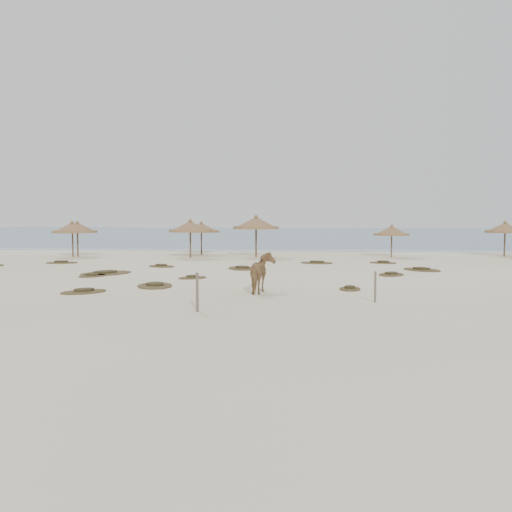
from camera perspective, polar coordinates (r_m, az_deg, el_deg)
The scene contains 26 objects.
ground at distance 24.92m, azimuth -5.05°, elevation -3.00°, with size 160.00×160.00×0.00m, color #EEE4C4.
ocean at distance 99.47m, azimuth 2.70°, elevation 2.25°, with size 200.00×100.00×0.01m, color navy.
foam_line at distance 50.61m, azimuth 0.21°, elevation 0.57°, with size 70.00×0.60×0.01m, color white.
palapa_0 at distance 44.76m, azimuth -17.43°, elevation 2.67°, with size 3.34×3.34×2.75m.
palapa_1 at distance 44.66m, azimuth -17.89°, elevation 2.65°, with size 3.66×3.66×2.74m.
palapa_2 at distance 45.37m, azimuth -5.49°, elevation 2.78°, with size 3.49×3.49×2.68m.
palapa_3 at distance 41.76m, azimuth -6.59°, elevation 2.88°, with size 3.98×3.98×2.88m.
palapa_4 at distance 42.29m, azimuth 0.01°, elevation 3.26°, with size 3.54×3.54×3.20m.
palapa_5 at distance 43.31m, azimuth 13.42°, elevation 2.41°, with size 3.10×3.10×2.46m.
palapa_6 at distance 46.65m, azimuth 23.64°, elevation 2.56°, with size 3.68×3.68×2.74m.
horse at distance 22.49m, azimuth 0.65°, elevation -1.70°, with size 0.86×1.88×1.59m, color #9C7247.
fence_post_near at distance 18.19m, azimuth -5.90°, elevation -3.62°, with size 0.09×0.09×1.25m, color #65594B.
fence_post_far at distance 20.48m, azimuth 11.84°, elevation -3.04°, with size 0.08×0.08×1.10m, color #65594B.
scrub_1 at distance 30.97m, azimuth -14.81°, elevation -1.65°, with size 3.24×3.68×0.16m.
scrub_2 at distance 27.97m, azimuth -6.37°, elevation -2.14°, with size 1.73×1.68×0.16m.
scrub_3 at distance 32.78m, azimuth -1.39°, elevation -1.21°, with size 2.28×2.81×0.16m.
scrub_4 at distance 30.11m, azimuth 13.36°, elevation -1.78°, with size 1.82×2.22×0.16m.
scrub_5 at distance 33.24m, azimuth 16.24°, elevation -1.30°, with size 2.64×2.96×0.16m.
scrub_6 at distance 38.85m, azimuth -18.88°, elevation -0.61°, with size 2.21×1.59×0.16m.
scrub_7 at distance 36.86m, azimuth 6.10°, elevation -0.66°, with size 2.48×1.97×0.16m.
scrub_9 at distance 24.99m, azimuth -10.07°, elevation -2.90°, with size 2.01×2.62×0.16m.
scrub_10 at distance 37.64m, azimuth 12.59°, elevation -0.63°, with size 2.11×1.82×0.16m.
scrub_11 at distance 23.67m, azimuth -16.84°, elevation -3.40°, with size 2.17×2.20×0.16m.
scrub_12 at distance 23.87m, azimuth 9.39°, elevation -3.22°, with size 1.02×1.44×0.16m.
scrub_13 at distance 34.60m, azimuth -9.44°, elevation -0.99°, with size 2.14×1.93×0.16m.
scrub_14 at distance 29.83m, azimuth -16.03°, elevation -1.88°, with size 1.67×1.85×0.16m.
Camera 1 is at (4.44, -24.33, 3.03)m, focal length 40.00 mm.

